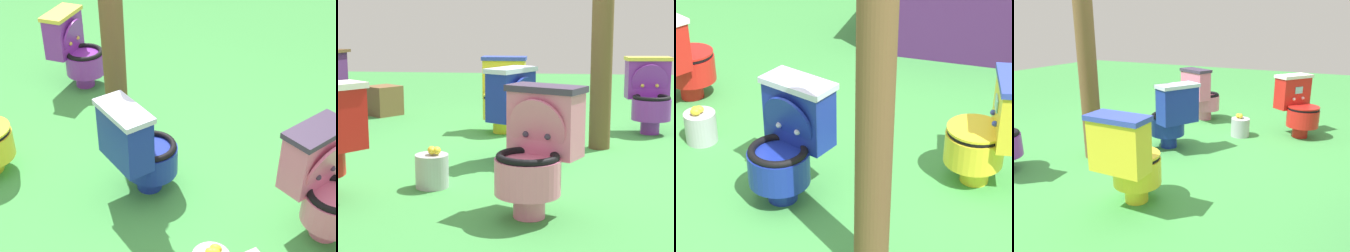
% 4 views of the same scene
% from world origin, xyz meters
% --- Properties ---
extents(ground, '(14.00, 14.00, 0.00)m').
position_xyz_m(ground, '(0.00, 0.00, 0.00)').
color(ground, '#429947').
extents(toilet_yellow, '(0.49, 0.43, 0.73)m').
position_xyz_m(toilet_yellow, '(1.03, 0.30, 0.37)').
color(toilet_yellow, yellow).
rests_on(toilet_yellow, ground).
extents(toilet_pink, '(0.62, 0.58, 0.73)m').
position_xyz_m(toilet_pink, '(-1.35, -0.18, 0.37)').
color(toilet_pink, pink).
rests_on(toilet_pink, ground).
extents(toilet_blue, '(0.59, 0.62, 0.73)m').
position_xyz_m(toilet_blue, '(-0.16, 0.00, 0.37)').
color(toilet_blue, '#192D9E').
rests_on(toilet_blue, ground).
extents(toilet_purple, '(0.54, 0.46, 0.73)m').
position_xyz_m(toilet_purple, '(1.15, -1.11, 0.37)').
color(toilet_purple, purple).
rests_on(toilet_purple, ground).
extents(wooden_post, '(0.18, 0.18, 1.89)m').
position_xyz_m(wooden_post, '(0.39, -0.61, 0.94)').
color(wooden_post, brown).
rests_on(wooden_post, ground).
extents(small_crate, '(0.46, 0.45, 0.34)m').
position_xyz_m(small_crate, '(1.83, 1.77, 0.17)').
color(small_crate, brown).
rests_on(small_crate, ground).
extents(lemon_bucket, '(0.22, 0.22, 0.28)m').
position_xyz_m(lemon_bucket, '(-0.91, 0.53, 0.12)').
color(lemon_bucket, '#B7B7BF').
rests_on(lemon_bucket, ground).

